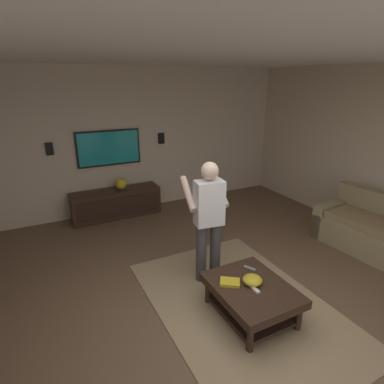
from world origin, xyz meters
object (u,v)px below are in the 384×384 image
(remote_white, at_px, (254,289))
(book, at_px, (230,282))
(person_standing, at_px, (208,215))
(vase_round, at_px, (121,184))
(couch, at_px, (382,235))
(wall_speaker_left, at_px, (161,138))
(coffee_table, at_px, (251,294))
(tv, at_px, (109,148))
(remote_black, at_px, (246,282))
(remote_grey, at_px, (250,268))
(wall_speaker_right, at_px, (50,149))
(media_console, at_px, (116,203))
(bowl, at_px, (252,280))

(remote_white, bearing_deg, book, -140.67)
(person_standing, bearing_deg, vase_round, 17.75)
(couch, distance_m, wall_speaker_left, 4.32)
(coffee_table, distance_m, person_standing, 1.08)
(couch, height_order, tv, tv)
(remote_black, height_order, remote_grey, same)
(tv, bearing_deg, remote_black, 9.39)
(remote_grey, distance_m, wall_speaker_right, 4.07)
(remote_black, bearing_deg, media_console, -136.00)
(remote_black, bearing_deg, couch, 126.90)
(coffee_table, distance_m, remote_white, 0.14)
(remote_black, xyz_separation_m, wall_speaker_left, (3.68, -0.48, 1.02))
(coffee_table, xyz_separation_m, remote_grey, (0.28, -0.17, 0.12))
(tv, xyz_separation_m, remote_grey, (-3.47, -0.81, -0.92))
(couch, bearing_deg, wall_speaker_left, -62.46)
(media_console, relative_size, remote_black, 11.33)
(bowl, relative_size, vase_round, 1.00)
(bowl, distance_m, book, 0.25)
(wall_speaker_right, bearing_deg, person_standing, -150.99)
(remote_grey, height_order, wall_speaker_right, wall_speaker_right)
(media_console, bearing_deg, couch, 45.04)
(tv, distance_m, bowl, 3.88)
(tv, relative_size, person_standing, 0.74)
(person_standing, bearing_deg, book, 178.46)
(remote_white, xyz_separation_m, remote_grey, (0.35, -0.20, 0.00))
(media_console, height_order, vase_round, vase_round)
(media_console, xyz_separation_m, wall_speaker_left, (0.25, -1.09, 1.16))
(person_standing, relative_size, vase_round, 7.45)
(book, relative_size, wall_speaker_right, 1.00)
(tv, relative_size, book, 5.49)
(wall_speaker_left, bearing_deg, remote_grey, 175.39)
(book, height_order, wall_speaker_right, wall_speaker_right)
(media_console, height_order, remote_black, media_console)
(tv, distance_m, vase_round, 0.72)
(media_console, bearing_deg, remote_black, 10.04)
(couch, relative_size, book, 8.91)
(bowl, relative_size, wall_speaker_right, 1.00)
(person_standing, distance_m, vase_round, 2.70)
(person_standing, xyz_separation_m, book, (-0.72, 0.12, -0.51))
(coffee_table, bearing_deg, media_console, 10.26)
(media_console, bearing_deg, book, 7.42)
(couch, distance_m, remote_black, 2.69)
(tv, height_order, remote_white, tv)
(media_console, height_order, remote_grey, media_console)
(coffee_table, height_order, wall_speaker_right, wall_speaker_right)
(bowl, height_order, wall_speaker_left, wall_speaker_left)
(media_console, bearing_deg, wall_speaker_right, -103.69)
(coffee_table, bearing_deg, couch, -85.34)
(remote_black, distance_m, wall_speaker_left, 3.85)
(remote_black, relative_size, book, 0.68)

